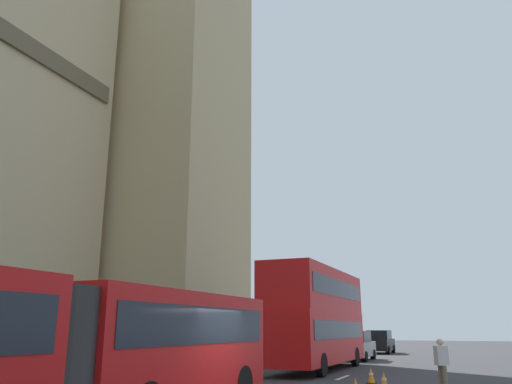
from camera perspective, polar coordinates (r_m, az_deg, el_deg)
name	(u,v)px	position (r m, az deg, el deg)	size (l,w,h in m)	color
articulated_bus	(32,344)	(10.34, -23.96, -15.42)	(16.14, 2.54, 2.90)	red
double_decker_bus	(317,314)	(26.72, 6.87, -13.51)	(10.64, 2.54, 4.90)	red
sedan_lead	(356,346)	(35.19, 11.21, -16.62)	(4.40, 1.86, 1.85)	gray
sedan_trailing	(380,342)	(45.13, 13.82, -16.07)	(4.40, 1.86, 1.85)	black
traffic_cone_middle	(384,381)	(19.06, 14.23, -19.90)	(0.36, 0.36, 0.58)	black
traffic_cone_east	(371,376)	(20.96, 12.84, -19.50)	(0.36, 0.36, 0.58)	black
pedestrian_near_cones	(442,363)	(18.45, 20.19, -17.67)	(0.43, 0.46, 1.69)	#726651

